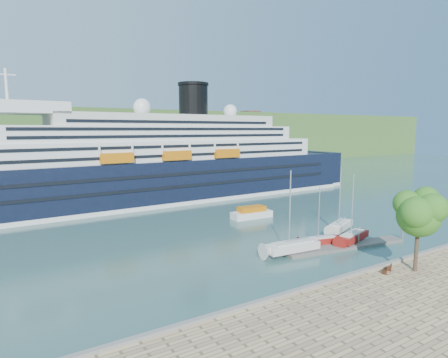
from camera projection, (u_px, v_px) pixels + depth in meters
The scene contains 12 objects.
ground at pixel (388, 272), 42.14m from camera, with size 400.00×400.00×0.00m, color #325A59.
far_hillside at pixel (93, 138), 163.01m from camera, with size 400.00×50.00×24.00m, color #335F26.
quay_coping at pixel (390, 263), 41.82m from camera, with size 220.00×0.50×0.30m, color slate.
cruise_ship at pixel (143, 142), 80.81m from camera, with size 118.63×17.27×26.64m, color black, non-canonical shape.
park_bench at pixel (387, 268), 39.21m from camera, with size 1.52×0.62×0.98m, color #492514, non-canonical shape.
promenade_tree at pixel (418, 226), 39.18m from camera, with size 5.89×5.89×9.76m, color #2B691B, non-canonical shape.
floating_pontoon at pixel (346, 246), 50.66m from camera, with size 18.72×2.29×0.42m, color slate, non-canonical shape.
sailboat_white_near at pixel (293, 215), 47.25m from camera, with size 8.05×2.24×10.40m, color silver, non-canonical shape.
sailboat_red at pixel (322, 218), 50.90m from camera, with size 6.15×1.71×7.94m, color maroon, non-canonical shape.
sailboat_white_far at pixel (341, 201), 57.82m from camera, with size 7.59×2.11×9.81m, color silver, non-canonical shape.
tender_launch at pixel (252, 212), 67.68m from camera, with size 7.68×2.63×2.12m, color #CC6A0C, non-canonical shape.
sailboat_extra at pixel (354, 210), 52.04m from camera, with size 7.36×2.04×9.50m, color maroon, non-canonical shape.
Camera 1 is at (-36.92, -24.71, 15.97)m, focal length 30.00 mm.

